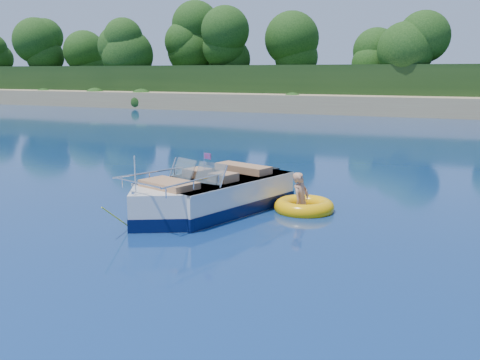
% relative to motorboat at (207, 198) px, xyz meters
% --- Properties ---
extents(ground, '(160.00, 160.00, 0.00)m').
position_rel_motorboat_xyz_m(ground, '(-1.33, -3.16, -0.36)').
color(ground, '#0B264F').
rests_on(ground, ground).
extents(shoreline, '(170.00, 59.00, 6.00)m').
position_rel_motorboat_xyz_m(shoreline, '(-1.33, 60.61, 0.61)').
color(shoreline, '#9C7F5A').
rests_on(shoreline, ground).
extents(treeline, '(150.00, 7.12, 8.19)m').
position_rel_motorboat_xyz_m(treeline, '(-1.29, 37.86, 5.18)').
color(treeline, black).
rests_on(treeline, ground).
extents(motorboat, '(3.05, 5.45, 1.87)m').
position_rel_motorboat_xyz_m(motorboat, '(0.00, 0.00, 0.00)').
color(motorboat, silver).
rests_on(motorboat, ground).
extents(tow_tube, '(1.89, 1.89, 0.39)m').
position_rel_motorboat_xyz_m(tow_tube, '(2.15, 1.08, -0.26)').
color(tow_tube, '#FFB206').
rests_on(tow_tube, ground).
extents(boy, '(0.50, 0.85, 1.57)m').
position_rel_motorboat_xyz_m(boy, '(2.08, 1.08, -0.36)').
color(boy, tan).
rests_on(boy, ground).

